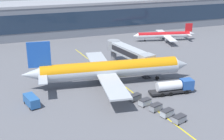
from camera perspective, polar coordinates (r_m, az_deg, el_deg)
ground_plane at (r=71.95m, az=1.24°, el=-4.76°), size 700.00×700.00×0.00m
apron_lead_in_line at (r=74.91m, az=3.28°, el=-3.75°), size 7.97×79.66×0.01m
terminal_building at (r=131.19m, az=-15.18°, el=9.06°), size 210.43×18.19×13.76m
main_airliner at (r=76.97m, az=-0.50°, el=0.10°), size 43.46×34.42×12.16m
jet_bridge at (r=88.62m, az=2.97°, el=3.42°), size 7.07×20.78×6.62m
fuel_tanker at (r=73.75m, az=11.63°, el=-3.07°), size 10.97×3.39×3.25m
crew_van at (r=68.55m, az=-14.86°, el=-5.57°), size 3.24×5.36×2.30m
baggage_cart_0 at (r=61.57m, az=12.52°, el=-8.96°), size 3.00×2.30×1.48m
baggage_cart_1 at (r=63.35m, az=10.28°, el=-7.93°), size 3.00×2.30×1.48m
baggage_cart_2 at (r=65.24m, az=8.19°, el=-6.94°), size 3.00×2.30×1.48m
baggage_cart_3 at (r=67.22m, az=6.22°, el=-6.00°), size 3.00×2.30×1.48m
baggage_cart_4 at (r=69.30m, az=4.37°, el=-5.11°), size 3.00×2.30×1.48m
commuter_jet_far at (r=122.10m, az=9.77°, el=6.53°), size 24.98×20.05×6.72m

